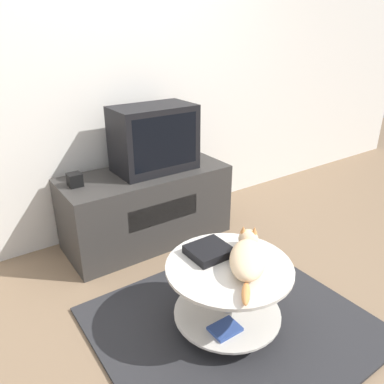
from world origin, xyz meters
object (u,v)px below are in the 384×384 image
at_px(tv, 154,138).
at_px(dvd_box, 209,251).
at_px(speaker, 75,180).
at_px(cat, 248,256).

bearing_deg(tv, dvd_box, -103.39).
bearing_deg(dvd_box, tv, 76.61).
bearing_deg(speaker, dvd_box, -69.67).
bearing_deg(cat, speaker, 65.31).
distance_m(tv, cat, 1.27).
height_order(tv, dvd_box, tv).
bearing_deg(dvd_box, cat, -63.24).
relative_size(tv, cat, 1.35).
xyz_separation_m(speaker, dvd_box, (0.38, -1.04, -0.17)).
bearing_deg(speaker, tv, -2.14).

